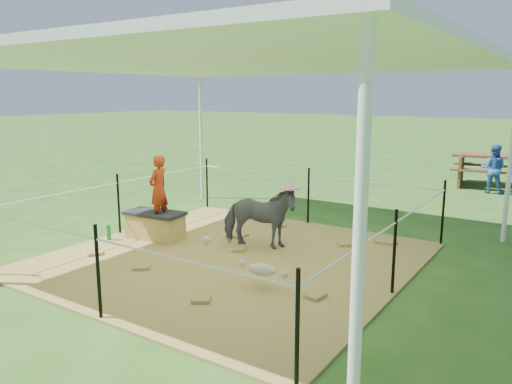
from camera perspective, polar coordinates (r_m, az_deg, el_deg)
The scene contains 13 objects.
ground at distance 6.96m, azimuth -2.75°, elevation -7.69°, with size 90.00×90.00×0.00m, color #2D5919.
hay_patch at distance 6.95m, azimuth -2.75°, elevation -7.57°, with size 4.60×4.60×0.03m, color brown.
canopy_tent at distance 6.60m, azimuth -2.97°, elevation 15.01°, with size 6.30×6.30×2.90m.
rope_fence at distance 6.78m, azimuth -2.80°, elevation -2.54°, with size 4.54×4.54×1.00m.
straw_bale at distance 7.92m, azimuth -11.44°, elevation -3.89°, with size 0.86×0.43×0.38m, color #B59741.
dark_cloth at distance 7.86m, azimuth -11.50°, elevation -2.39°, with size 0.91×0.48×0.05m, color black.
woman at distance 7.69m, azimuth -11.11°, elevation 1.06°, with size 0.37×0.25×1.03m, color #B82F11.
green_bottle at distance 8.04m, azimuth -16.48°, elevation -4.44°, with size 0.07×0.07×0.24m, color #1B7C33.
pony at distance 7.20m, azimuth 0.33°, elevation -2.97°, with size 0.49×1.09×0.92m, color #46464B.
pink_hat at distance 7.09m, azimuth 0.34°, elevation 1.15°, with size 0.29×0.29×0.13m, color pink.
foal at distance 5.81m, azimuth 0.72°, elevation -8.56°, with size 0.92×0.51×0.51m, color tan, non-canonical shape.
picnic_table_near at distance 13.49m, azimuth 25.54°, elevation 2.21°, with size 1.91×1.38×0.79m, color brown.
distant_person at distance 12.61m, azimuth 25.48°, elevation 2.40°, with size 0.54×0.42×1.12m, color #2E52AD.
Camera 1 is at (3.90, -5.31, 2.25)m, focal length 35.00 mm.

